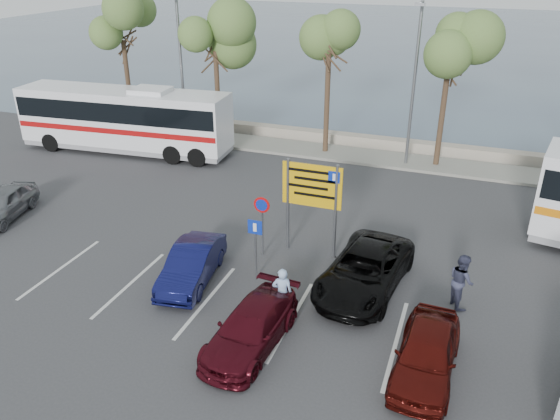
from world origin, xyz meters
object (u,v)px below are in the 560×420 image
(car_maroon, at_px, (251,328))
(suv_black, at_px, (365,270))
(pedestrian_near, at_px, (282,293))
(car_blue, at_px, (192,264))
(street_lamp_right, at_px, (414,78))
(direction_sign, at_px, (312,193))
(street_lamp_left, at_px, (180,61))
(pedestrian_far, at_px, (461,281))
(car_red, at_px, (426,353))
(car_silver_a, at_px, (2,204))
(coach_bus_left, at_px, (125,122))

(car_maroon, distance_m, suv_black, 4.66)
(pedestrian_near, bearing_deg, car_blue, -30.49)
(car_blue, height_order, suv_black, suv_black)
(street_lamp_right, bearing_deg, direction_sign, -100.94)
(direction_sign, relative_size, suv_black, 0.73)
(street_lamp_left, bearing_deg, car_blue, -60.13)
(street_lamp_right, relative_size, pedestrian_far, 4.41)
(car_maroon, height_order, pedestrian_near, pedestrian_near)
(car_maroon, relative_size, car_red, 1.05)
(car_red, bearing_deg, pedestrian_far, 81.90)
(car_maroon, bearing_deg, car_silver_a, 167.16)
(coach_bus_left, height_order, car_silver_a, coach_bus_left)
(street_lamp_left, xyz_separation_m, direction_sign, (11.00, -10.32, -2.17))
(direction_sign, height_order, car_blue, direction_sign)
(direction_sign, xyz_separation_m, coach_bus_left, (-13.00, 7.30, -0.72))
(direction_sign, xyz_separation_m, pedestrian_far, (5.43, -1.61, -1.52))
(street_lamp_left, distance_m, car_maroon, 19.84)
(car_silver_a, xyz_separation_m, pedestrian_near, (13.36, -2.38, 0.20))
(coach_bus_left, distance_m, pedestrian_far, 20.49)
(street_lamp_right, bearing_deg, car_blue, -110.94)
(car_silver_a, xyz_separation_m, car_red, (17.80, -3.46, 0.01))
(car_maroon, relative_size, pedestrian_near, 2.40)
(car_maroon, bearing_deg, suv_black, 63.24)
(car_silver_a, xyz_separation_m, suv_black, (15.40, -0.00, 0.05))
(pedestrian_far, bearing_deg, car_blue, 72.80)
(direction_sign, distance_m, suv_black, 3.41)
(pedestrian_near, xyz_separation_m, pedestrian_far, (5.07, 2.47, 0.07))
(street_lamp_left, distance_m, car_blue, 16.16)
(coach_bus_left, xyz_separation_m, car_red, (17.80, -12.46, -1.05))
(street_lamp_right, height_order, car_red, street_lamp_right)
(street_lamp_right, distance_m, car_silver_a, 19.62)
(pedestrian_near, bearing_deg, car_silver_a, -27.65)
(direction_sign, relative_size, car_blue, 0.94)
(car_red, relative_size, pedestrian_far, 2.11)
(pedestrian_far, bearing_deg, car_red, 141.81)
(car_silver_a, distance_m, car_red, 18.13)
(street_lamp_left, xyz_separation_m, car_red, (15.80, -15.47, -3.95))
(car_red, bearing_deg, car_blue, 168.74)
(direction_sign, relative_size, coach_bus_left, 0.30)
(street_lamp_right, height_order, coach_bus_left, street_lamp_right)
(street_lamp_left, bearing_deg, street_lamp_right, 0.00)
(direction_sign, relative_size, pedestrian_near, 2.14)
(car_blue, relative_size, suv_black, 0.77)
(pedestrian_far, bearing_deg, street_lamp_left, 25.97)
(street_lamp_right, distance_m, car_maroon, 16.63)
(car_silver_a, distance_m, suv_black, 15.40)
(street_lamp_right, bearing_deg, car_red, -79.74)
(suv_black, height_order, pedestrian_far, pedestrian_far)
(street_lamp_left, height_order, coach_bus_left, street_lamp_left)
(street_lamp_left, bearing_deg, car_silver_a, -99.45)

